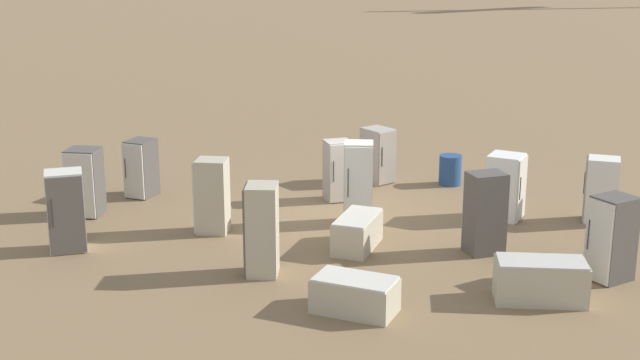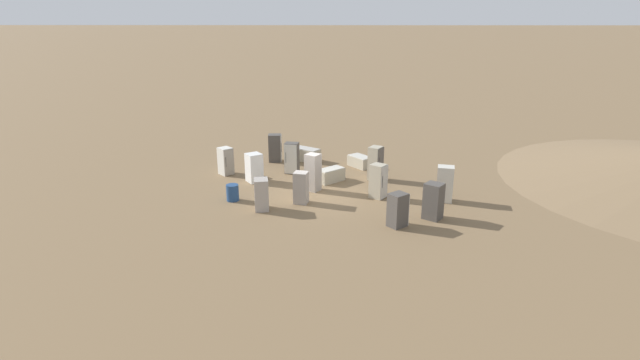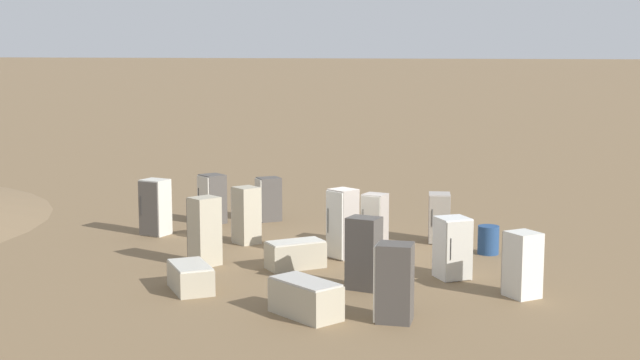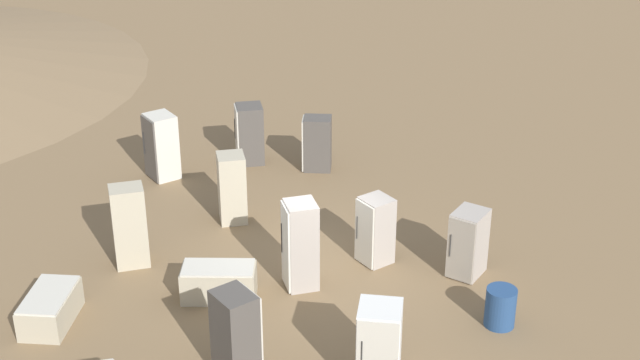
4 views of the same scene
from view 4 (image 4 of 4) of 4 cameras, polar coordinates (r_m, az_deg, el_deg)
name	(u,v)px [view 4 (image 4 of 4)]	position (r m, az deg, el deg)	size (l,w,h in m)	color
ground_plane	(318,270)	(18.47, -0.14, -5.79)	(1000.00, 1000.00, 0.00)	brown
discarded_fridge_0	(375,230)	(18.46, 3.56, -3.24)	(0.71, 0.72, 1.46)	#A89E93
discarded_fridge_1	(219,282)	(17.53, -6.49, -6.51)	(1.53, 1.48, 0.70)	#B2A88E
discarded_fridge_2	(129,226)	(18.70, -12.10, -2.88)	(0.87, 0.88, 1.76)	#B2A88E
discarded_fridge_3	(236,336)	(15.13, -5.38, -9.94)	(0.80, 0.72, 1.68)	#4C4742
discarded_fridge_5	(161,146)	(22.49, -10.13, 2.13)	(0.85, 0.80, 1.66)	beige
discarded_fridge_7	(300,245)	(17.51, -1.27, -4.19)	(0.85, 0.86, 1.84)	#A89E93
discarded_fridge_8	(379,346)	(15.05, 3.80, -10.53)	(1.01, 1.02, 1.49)	white
discarded_fridge_9	(50,308)	(17.46, -16.88, -7.85)	(1.49, 1.59, 0.62)	#B2A88E
discarded_fridge_10	(232,188)	(20.14, -5.66, -0.50)	(0.89, 0.87, 1.62)	#B2A88E
discarded_fridge_11	(468,243)	(18.25, 9.45, -4.02)	(0.72, 0.86, 1.41)	#A89E93
discarded_fridge_13	(249,134)	(23.09, -4.54, 2.95)	(0.96, 0.96, 1.55)	#4C4742
discarded_fridge_14	(317,144)	(22.63, -0.20, 2.35)	(0.92, 0.90, 1.40)	#4C4742
rusty_barrel	(500,307)	(16.94, 11.48, -7.98)	(0.57, 0.57, 0.77)	navy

